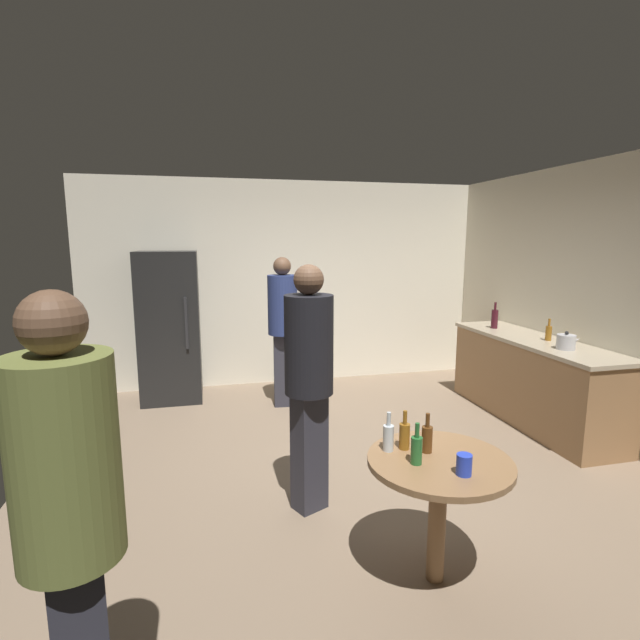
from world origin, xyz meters
name	(u,v)px	position (x,y,z in m)	size (l,w,h in m)	color
ground_plane	(342,471)	(0.00, 0.00, -0.05)	(5.20, 5.20, 0.10)	#7A6651
wall_back	(289,283)	(0.00, 2.63, 1.35)	(5.32, 0.06, 2.70)	silver
wall_side_right	(611,302)	(2.63, 0.00, 1.35)	(0.06, 5.20, 2.70)	silver
refrigerator	(170,327)	(-1.53, 2.20, 0.90)	(0.70, 0.68, 1.80)	black
kitchen_counter	(532,380)	(2.28, 0.56, 0.45)	(0.64, 2.20, 0.90)	olive
kettle	(566,342)	(2.23, 0.06, 0.97)	(0.24, 0.17, 0.18)	#B2B2B7
wine_bottle_on_counter	(495,318)	(2.20, 1.19, 1.02)	(0.08, 0.08, 0.31)	#3F141E
beer_bottle_on_counter	(549,333)	(2.35, 0.45, 0.98)	(0.06, 0.06, 0.23)	#8C5919
foreground_table	(439,477)	(0.14, -1.45, 0.63)	(0.80, 0.80, 0.73)	olive
beer_bottle_amber	(405,435)	(0.00, -1.28, 0.82)	(0.06, 0.06, 0.23)	#8C5919
beer_bottle_brown	(427,438)	(0.11, -1.35, 0.82)	(0.06, 0.06, 0.23)	#593314
beer_bottle_green	(417,449)	(-0.01, -1.47, 0.82)	(0.06, 0.06, 0.23)	#26662D
beer_bottle_clear	(388,437)	(-0.10, -1.29, 0.82)	(0.06, 0.06, 0.23)	silver
plastic_cup_blue	(464,465)	(0.17, -1.64, 0.79)	(0.08, 0.08, 0.11)	blue
person_in_olive_shirt	(70,509)	(-1.55, -2.09, 1.05)	(0.41, 0.41, 1.78)	#2D2D38
person_in_black_shirt	(309,370)	(-0.41, -0.56, 1.04)	(0.45, 0.45, 1.77)	#2D2D38
person_in_navy_shirt	(283,320)	(-0.24, 1.64, 1.02)	(0.37, 0.37, 1.74)	#2D2D38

